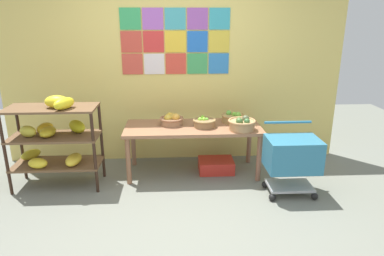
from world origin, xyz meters
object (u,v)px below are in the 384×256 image
display_table (193,131)px  fruit_basket_centre (242,124)px  produce_crate_under_table (216,165)px  shopping_cart (293,156)px  banana_shelf_unit (55,135)px  fruit_basket_right (205,122)px  fruit_basket_back_right (234,118)px  fruit_basket_back_left (172,119)px

display_table → fruit_basket_centre: 0.63m
produce_crate_under_table → shopping_cart: bearing=-40.1°
banana_shelf_unit → fruit_basket_right: size_ratio=3.90×
fruit_basket_right → fruit_basket_back_right: bearing=24.4°
banana_shelf_unit → produce_crate_under_table: 2.04m
banana_shelf_unit → display_table: 1.66m
fruit_basket_right → fruit_basket_back_right: (0.40, 0.18, 0.01)m
fruit_basket_back_left → banana_shelf_unit: bearing=-165.4°
fruit_basket_right → shopping_cart: 1.14m
fruit_basket_centre → produce_crate_under_table: size_ratio=0.74×
shopping_cart → fruit_basket_back_right: bearing=136.4°
fruit_basket_centre → fruit_basket_back_left: bearing=162.8°
fruit_basket_back_left → fruit_basket_centre: size_ratio=0.91×
display_table → fruit_basket_back_left: fruit_basket_back_left is taller
display_table → fruit_basket_right: size_ratio=5.98×
fruit_basket_back_right → fruit_basket_centre: size_ratio=0.90×
produce_crate_under_table → fruit_basket_back_left: bearing=173.3°
produce_crate_under_table → fruit_basket_right: bearing=-164.2°
fruit_basket_right → fruit_basket_centre: 0.47m
produce_crate_under_table → banana_shelf_unit: bearing=-171.6°
fruit_basket_back_left → shopping_cart: bearing=-28.0°
fruit_basket_right → fruit_basket_back_right: size_ratio=0.95×
shopping_cart → fruit_basket_centre: bearing=149.0°
display_table → banana_shelf_unit: bearing=-170.5°
produce_crate_under_table → fruit_basket_centre: bearing=-35.2°
display_table → fruit_basket_back_right: bearing=15.2°
fruit_basket_right → fruit_basket_back_left: bearing=164.4°
display_table → shopping_cart: size_ratio=2.13×
fruit_basket_centre → shopping_cart: fruit_basket_centre is taller
fruit_basket_back_right → display_table: bearing=-164.8°
fruit_basket_back_right → produce_crate_under_table: bearing=-149.9°
banana_shelf_unit → fruit_basket_right: (1.77, 0.24, 0.05)m
fruit_basket_back_right → produce_crate_under_table: (-0.23, -0.13, -0.62)m
display_table → produce_crate_under_table: (0.31, 0.01, -0.49)m
fruit_basket_back_left → shopping_cart: size_ratio=0.38×
display_table → produce_crate_under_table: display_table is taller
fruit_basket_right → fruit_basket_back_right: fruit_basket_back_right is taller
fruit_basket_back_right → shopping_cart: 0.98m
fruit_basket_back_right → shopping_cart: shopping_cart is taller
fruit_basket_back_left → fruit_basket_back_right: size_ratio=1.01×
banana_shelf_unit → fruit_basket_back_left: banana_shelf_unit is taller
fruit_basket_back_left → fruit_basket_centre: fruit_basket_centre is taller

